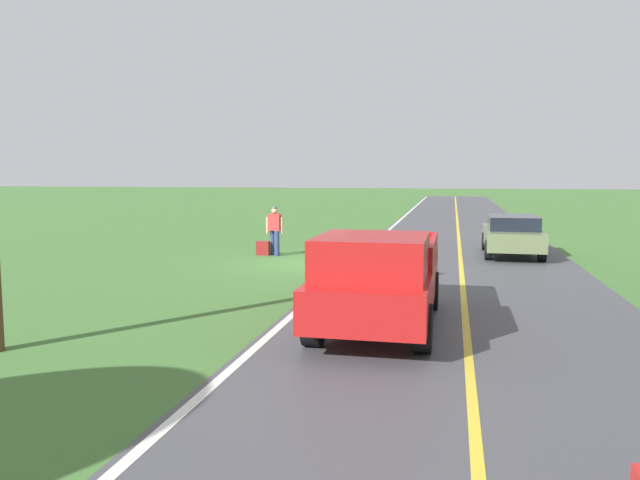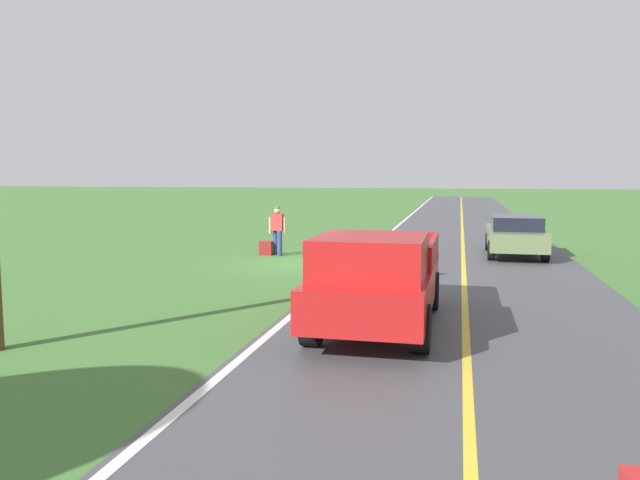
{
  "view_description": "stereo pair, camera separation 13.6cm",
  "coord_description": "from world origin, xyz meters",
  "px_view_note": "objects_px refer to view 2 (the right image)",
  "views": [
    {
      "loc": [
        -4.48,
        19.1,
        2.88
      ],
      "look_at": [
        -1.81,
        6.63,
        1.5
      ],
      "focal_mm": 34.89,
      "sensor_mm": 36.0,
      "label": 1
    },
    {
      "loc": [
        -4.61,
        19.07,
        2.88
      ],
      "look_at": [
        -1.81,
        6.63,
        1.5
      ],
      "focal_mm": 34.89,
      "sensor_mm": 36.0,
      "label": 2
    }
  ],
  "objects_px": {
    "pickup_truck_passing": "(377,277)",
    "sedan_near_oncoming": "(516,234)",
    "suitcase_carried": "(266,248)",
    "hitchhiker_walking": "(278,227)"
  },
  "relations": [
    {
      "from": "hitchhiker_walking",
      "to": "suitcase_carried",
      "type": "xyz_separation_m",
      "value": [
        0.42,
        0.08,
        -0.73
      ]
    },
    {
      "from": "suitcase_carried",
      "to": "sedan_near_oncoming",
      "type": "distance_m",
      "value": 8.75
    },
    {
      "from": "suitcase_carried",
      "to": "sedan_near_oncoming",
      "type": "bearing_deg",
      "value": 101.67
    },
    {
      "from": "hitchhiker_walking",
      "to": "sedan_near_oncoming",
      "type": "distance_m",
      "value": 8.31
    },
    {
      "from": "hitchhiker_walking",
      "to": "pickup_truck_passing",
      "type": "xyz_separation_m",
      "value": [
        -4.76,
        9.56,
        -0.01
      ]
    },
    {
      "from": "suitcase_carried",
      "to": "pickup_truck_passing",
      "type": "height_order",
      "value": "pickup_truck_passing"
    },
    {
      "from": "pickup_truck_passing",
      "to": "sedan_near_oncoming",
      "type": "relative_size",
      "value": 1.22
    },
    {
      "from": "hitchhiker_walking",
      "to": "suitcase_carried",
      "type": "relative_size",
      "value": 3.52
    },
    {
      "from": "suitcase_carried",
      "to": "hitchhiker_walking",
      "type": "bearing_deg",
      "value": 100.86
    },
    {
      "from": "hitchhiker_walking",
      "to": "sedan_near_oncoming",
      "type": "relative_size",
      "value": 0.4
    }
  ]
}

